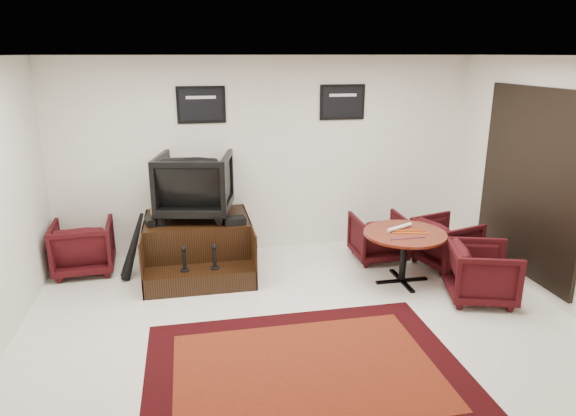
# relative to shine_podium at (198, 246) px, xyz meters

# --- Properties ---
(ground) EXTENTS (6.00, 6.00, 0.00)m
(ground) POSITION_rel_shine_podium_xyz_m (1.05, -1.87, -0.33)
(ground) COLOR white
(ground) RESTS_ON ground
(room_shell) EXTENTS (6.02, 5.02, 2.81)m
(room_shell) POSITION_rel_shine_podium_xyz_m (1.46, -1.75, 1.46)
(room_shell) COLOR silver
(room_shell) RESTS_ON ground
(area_rug) EXTENTS (2.93, 2.20, 0.01)m
(area_rug) POSITION_rel_shine_podium_xyz_m (0.89, -2.57, -0.32)
(area_rug) COLOR black
(area_rug) RESTS_ON ground
(shine_podium) EXTENTS (1.38, 1.42, 0.71)m
(shine_podium) POSITION_rel_shine_podium_xyz_m (0.00, 0.00, 0.00)
(shine_podium) COLOR black
(shine_podium) RESTS_ON ground
(shine_chair) EXTENTS (1.09, 1.04, 0.96)m
(shine_chair) POSITION_rel_shine_podium_xyz_m (-0.00, 0.14, 0.86)
(shine_chair) COLOR black
(shine_chair) RESTS_ON shine_podium
(shoes_pair) EXTENTS (0.28, 0.31, 0.10)m
(shoes_pair) POSITION_rel_shine_podium_xyz_m (-0.54, -0.09, 0.43)
(shoes_pair) COLOR black
(shoes_pair) RESTS_ON shine_podium
(polish_kit) EXTENTS (0.29, 0.22, 0.09)m
(polish_kit) POSITION_rel_shine_podium_xyz_m (0.48, -0.29, 0.43)
(polish_kit) COLOR black
(polish_kit) RESTS_ON shine_podium
(umbrella_black) EXTENTS (0.35, 0.13, 0.93)m
(umbrella_black) POSITION_rel_shine_podium_xyz_m (-0.81, -0.18, 0.14)
(umbrella_black) COLOR black
(umbrella_black) RESTS_ON ground
(umbrella_hooked) EXTENTS (0.33, 0.13, 0.90)m
(umbrella_hooked) POSITION_rel_shine_podium_xyz_m (-0.83, -0.08, 0.12)
(umbrella_hooked) COLOR black
(umbrella_hooked) RESTS_ON ground
(armchair_side) EXTENTS (0.80, 0.75, 0.77)m
(armchair_side) POSITION_rel_shine_podium_xyz_m (-1.50, 0.23, 0.06)
(armchair_side) COLOR black
(armchair_side) RESTS_ON ground
(meeting_table) EXTENTS (1.03, 1.03, 0.67)m
(meeting_table) POSITION_rel_shine_podium_xyz_m (2.55, -0.92, 0.26)
(meeting_table) COLOR #4F160B
(meeting_table) RESTS_ON ground
(table_chair_back) EXTENTS (0.70, 0.66, 0.72)m
(table_chair_back) POSITION_rel_shine_podium_xyz_m (2.51, -0.11, 0.03)
(table_chair_back) COLOR black
(table_chair_back) RESTS_ON ground
(table_chair_window) EXTENTS (0.84, 0.87, 0.74)m
(table_chair_window) POSITION_rel_shine_podium_xyz_m (3.35, -0.52, 0.04)
(table_chair_window) COLOR black
(table_chair_window) RESTS_ON ground
(table_chair_corner) EXTENTS (0.87, 0.90, 0.75)m
(table_chair_corner) POSITION_rel_shine_podium_xyz_m (3.25, -1.56, 0.05)
(table_chair_corner) COLOR black
(table_chair_corner) RESTS_ON ground
(paper_roll) EXTENTS (0.40, 0.23, 0.05)m
(paper_roll) POSITION_rel_shine_podium_xyz_m (2.53, -0.79, 0.37)
(paper_roll) COLOR white
(paper_roll) RESTS_ON meeting_table
(table_clutter) EXTENTS (0.57, 0.32, 0.01)m
(table_clutter) POSITION_rel_shine_podium_xyz_m (2.57, -0.97, 0.35)
(table_clutter) COLOR orange
(table_clutter) RESTS_ON meeting_table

